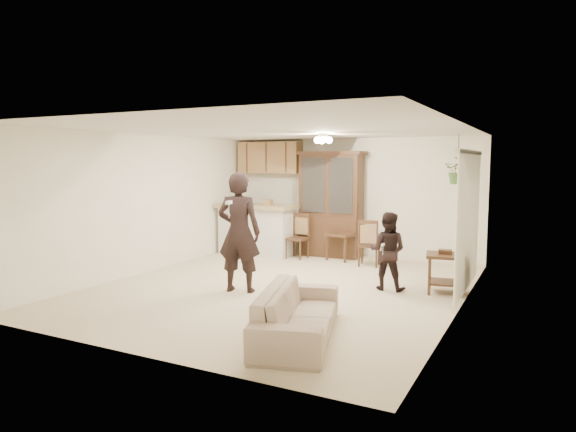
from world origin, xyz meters
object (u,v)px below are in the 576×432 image
at_px(chair_bar, 297,246).
at_px(side_table, 444,273).
at_px(adult, 239,234).
at_px(china_hutch, 331,205).
at_px(sofa, 298,306).
at_px(chair_hutch_right, 369,253).
at_px(chair_hutch_left, 342,244).
at_px(child, 387,247).

bearing_deg(chair_bar, side_table, -21.18).
relative_size(side_table, chair_bar, 0.72).
bearing_deg(adult, side_table, -167.86).
xyz_separation_m(china_hutch, chair_bar, (-0.52, -0.57, -0.84)).
relative_size(sofa, chair_hutch_right, 2.07).
height_order(sofa, chair_hutch_left, chair_hutch_left).
bearing_deg(adult, chair_hutch_right, -125.88).
relative_size(child, chair_hutch_right, 1.49).
height_order(adult, china_hutch, china_hutch).
distance_m(child, chair_bar, 3.00).
bearing_deg(chair_hutch_left, adult, -86.80).
distance_m(side_table, chair_hutch_left, 2.97).
relative_size(adult, chair_bar, 1.94).
height_order(sofa, side_table, sofa).
distance_m(china_hutch, side_table, 3.55).
bearing_deg(chair_hutch_left, child, -40.53).
distance_m(china_hutch, chair_hutch_right, 1.50).
xyz_separation_m(adult, china_hutch, (0.11, 3.45, 0.20)).
bearing_deg(child, sofa, 81.59).
relative_size(side_table, chair_hutch_left, 0.56).
bearing_deg(sofa, chair_hutch_left, -1.74).
height_order(side_table, chair_hutch_left, chair_hutch_left).
xyz_separation_m(adult, chair_bar, (-0.41, 2.88, -0.64)).
height_order(side_table, chair_bar, chair_bar).
relative_size(child, chair_bar, 1.45).
bearing_deg(adult, sofa, 126.33).
xyz_separation_m(child, chair_bar, (-2.42, 1.73, -0.41)).
bearing_deg(child, china_hutch, -52.75).
bearing_deg(chair_bar, child, -31.54).
height_order(adult, chair_bar, adult).
distance_m(chair_hutch_left, chair_hutch_right, 0.77).
height_order(child, chair_hutch_left, child).
bearing_deg(sofa, adult, 32.71).
bearing_deg(china_hutch, side_table, -38.08).
relative_size(china_hutch, chair_bar, 2.39).
xyz_separation_m(sofa, chair_hutch_left, (-1.24, 4.62, -0.03)).
bearing_deg(side_table, child, -167.21).
relative_size(side_table, chair_hutch_right, 0.74).
relative_size(chair_bar, chair_hutch_right, 1.02).
distance_m(china_hutch, chair_bar, 1.14).
bearing_deg(chair_hutch_left, china_hutch, 152.13).
xyz_separation_m(child, side_table, (0.85, 0.19, -0.36)).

